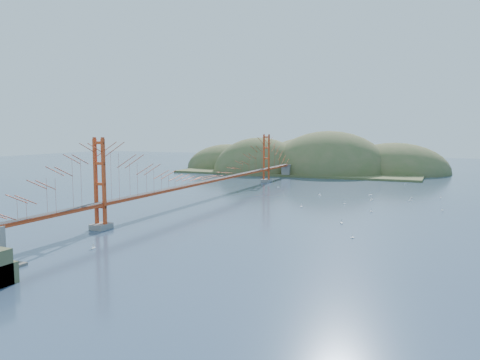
% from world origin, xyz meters
% --- Properties ---
extents(ground, '(320.00, 320.00, 0.00)m').
position_xyz_m(ground, '(0.00, 0.00, 0.00)').
color(ground, '#304360').
rests_on(ground, ground).
extents(bridge, '(2.20, 94.40, 12.00)m').
position_xyz_m(bridge, '(0.00, 0.18, 7.01)').
color(bridge, gray).
rests_on(bridge, ground).
extents(far_headlands, '(84.00, 58.00, 25.00)m').
position_xyz_m(far_headlands, '(2.21, 68.52, 0.00)').
color(far_headlands, brown).
rests_on(far_headlands, ground).
extents(sailboat_8, '(0.65, 0.58, 0.74)m').
position_xyz_m(sailboat_8, '(26.77, 16.37, 0.16)').
color(sailboat_8, white).
rests_on(sailboat_8, ground).
extents(sailboat_13, '(0.54, 0.54, 0.56)m').
position_xyz_m(sailboat_13, '(30.30, -22.12, 0.13)').
color(sailboat_13, white).
rests_on(sailboat_13, ground).
extents(sailboat_11, '(0.53, 0.53, 0.56)m').
position_xyz_m(sailboat_11, '(39.78, 2.53, 0.13)').
color(sailboat_11, white).
rests_on(sailboat_11, ground).
extents(sailboat_14, '(0.50, 0.54, 0.60)m').
position_xyz_m(sailboat_14, '(18.43, -2.70, 0.14)').
color(sailboat_14, white).
rests_on(sailboat_14, ground).
extents(sailboat_7, '(0.52, 0.46, 0.60)m').
position_xyz_m(sailboat_7, '(34.57, 14.70, 0.14)').
color(sailboat_7, white).
rests_on(sailboat_7, ground).
extents(sailboat_10, '(0.59, 0.64, 0.73)m').
position_xyz_m(sailboat_10, '(6.00, -38.36, 0.16)').
color(sailboat_10, white).
rests_on(sailboat_10, ground).
extents(sailboat_3, '(0.57, 0.57, 0.65)m').
position_xyz_m(sailboat_3, '(6.16, 21.11, 0.15)').
color(sailboat_3, white).
rests_on(sailboat_3, ground).
extents(sailboat_1, '(0.58, 0.58, 0.62)m').
position_xyz_m(sailboat_1, '(29.69, -2.94, 0.14)').
color(sailboat_1, white).
rests_on(sailboat_1, ground).
extents(sailboat_16, '(0.65, 0.65, 0.69)m').
position_xyz_m(sailboat_16, '(17.81, 12.07, 0.15)').
color(sailboat_16, white).
rests_on(sailboat_16, ground).
extents(sailboat_0, '(0.50, 0.52, 0.59)m').
position_xyz_m(sailboat_0, '(24.34, 3.44, 0.14)').
color(sailboat_0, white).
rests_on(sailboat_0, ground).
extents(sailboat_6, '(0.67, 0.67, 0.72)m').
position_xyz_m(sailboat_6, '(27.37, -14.05, 0.16)').
color(sailboat_6, white).
rests_on(sailboat_6, ground).
extents(sailboat_15, '(0.41, 0.49, 0.57)m').
position_xyz_m(sailboat_15, '(39.37, 17.76, 0.14)').
color(sailboat_15, white).
rests_on(sailboat_15, ground).
extents(sailboat_4, '(0.62, 0.62, 0.66)m').
position_xyz_m(sailboat_4, '(28.02, 9.07, 0.15)').
color(sailboat_4, white).
rests_on(sailboat_4, ground).
extents(sailboat_17, '(0.63, 0.60, 0.70)m').
position_xyz_m(sailboat_17, '(34.45, 11.67, 0.15)').
color(sailboat_17, white).
rests_on(sailboat_17, ground).
extents(sailboat_extra_0, '(0.49, 0.40, 0.56)m').
position_xyz_m(sailboat_extra_0, '(31.56, 38.71, 0.13)').
color(sailboat_extra_0, white).
rests_on(sailboat_extra_0, ground).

